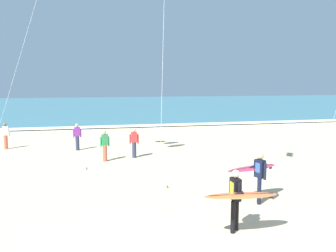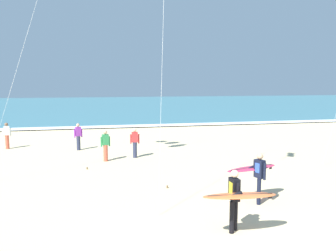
{
  "view_description": "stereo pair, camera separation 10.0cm",
  "coord_description": "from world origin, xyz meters",
  "px_view_note": "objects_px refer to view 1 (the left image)",
  "views": [
    {
      "loc": [
        -3.85,
        -6.45,
        4.02
      ],
      "look_at": [
        -0.89,
        6.66,
        2.31
      ],
      "focal_mm": 37.22,
      "sensor_mm": 36.0,
      "label": 1
    },
    {
      "loc": [
        -3.75,
        -6.47,
        4.02
      ],
      "look_at": [
        -0.89,
        6.66,
        2.31
      ],
      "focal_mm": 37.22,
      "sensor_mm": 36.0,
      "label": 2
    }
  ],
  "objects_px": {
    "surfer_lead": "(256,171)",
    "bystander_purple_top": "(77,137)",
    "surfer_trailing": "(238,196)",
    "bystander_white_top": "(5,136)",
    "bystander_green_top": "(105,146)",
    "bystander_red_top": "(134,143)"
  },
  "relations": [
    {
      "from": "bystander_purple_top",
      "to": "bystander_red_top",
      "type": "distance_m",
      "value": 4.09
    },
    {
      "from": "surfer_lead",
      "to": "bystander_red_top",
      "type": "bearing_deg",
      "value": 111.96
    },
    {
      "from": "bystander_red_top",
      "to": "surfer_trailing",
      "type": "bearing_deg",
      "value": -81.5
    },
    {
      "from": "bystander_purple_top",
      "to": "bystander_red_top",
      "type": "xyz_separation_m",
      "value": [
        3.01,
        -2.76,
        0.0
      ]
    },
    {
      "from": "bystander_red_top",
      "to": "bystander_green_top",
      "type": "bearing_deg",
      "value": -161.77
    },
    {
      "from": "surfer_trailing",
      "to": "bystander_green_top",
      "type": "relative_size",
      "value": 1.3
    },
    {
      "from": "bystander_purple_top",
      "to": "surfer_lead",
      "type": "bearing_deg",
      "value": -59.72
    },
    {
      "from": "bystander_white_top",
      "to": "bystander_red_top",
      "type": "relative_size",
      "value": 1.0
    },
    {
      "from": "surfer_trailing",
      "to": "bystander_green_top",
      "type": "distance_m",
      "value": 9.91
    },
    {
      "from": "surfer_lead",
      "to": "bystander_purple_top",
      "type": "relative_size",
      "value": 1.34
    },
    {
      "from": "bystander_green_top",
      "to": "bystander_white_top",
      "type": "relative_size",
      "value": 1.0
    },
    {
      "from": "surfer_lead",
      "to": "bystander_purple_top",
      "type": "height_order",
      "value": "surfer_lead"
    },
    {
      "from": "surfer_lead",
      "to": "surfer_trailing",
      "type": "relative_size",
      "value": 1.03
    },
    {
      "from": "surfer_trailing",
      "to": "bystander_red_top",
      "type": "relative_size",
      "value": 1.3
    },
    {
      "from": "surfer_trailing",
      "to": "bystander_white_top",
      "type": "relative_size",
      "value": 1.3
    },
    {
      "from": "bystander_purple_top",
      "to": "surfer_trailing",
      "type": "bearing_deg",
      "value": -70.5
    },
    {
      "from": "surfer_trailing",
      "to": "surfer_lead",
      "type": "bearing_deg",
      "value": 53.43
    },
    {
      "from": "bystander_green_top",
      "to": "bystander_white_top",
      "type": "height_order",
      "value": "same"
    },
    {
      "from": "surfer_lead",
      "to": "bystander_green_top",
      "type": "bearing_deg",
      "value": 122.92
    },
    {
      "from": "bystander_purple_top",
      "to": "bystander_red_top",
      "type": "height_order",
      "value": "same"
    },
    {
      "from": "surfer_lead",
      "to": "bystander_green_top",
      "type": "relative_size",
      "value": 1.34
    },
    {
      "from": "surfer_trailing",
      "to": "bystander_white_top",
      "type": "bearing_deg",
      "value": 121.85
    }
  ]
}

